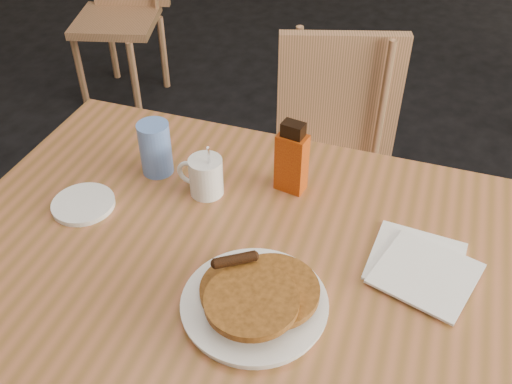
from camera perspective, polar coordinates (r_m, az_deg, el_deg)
main_table at (r=1.19m, az=-0.14°, el=-7.73°), size 1.36×0.93×0.75m
chair_main_far at (r=1.87m, az=7.25°, el=4.41°), size 0.50×0.51×0.87m
pancake_plate at (r=1.06m, az=-0.09°, el=-10.65°), size 0.27×0.27×0.08m
coffee_mug at (r=1.29m, az=-5.13°, el=1.65°), size 0.11×0.08×0.14m
syrup_bottle at (r=1.28m, az=3.59°, el=3.29°), size 0.07×0.05×0.18m
napkin_stack at (r=1.18m, az=16.17°, el=-7.22°), size 0.23×0.24×0.01m
blue_tumbler at (r=1.36m, az=-10.03°, el=4.32°), size 0.10×0.10×0.13m
side_saucer at (r=1.33m, az=-16.88°, el=-1.16°), size 0.15×0.15×0.01m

